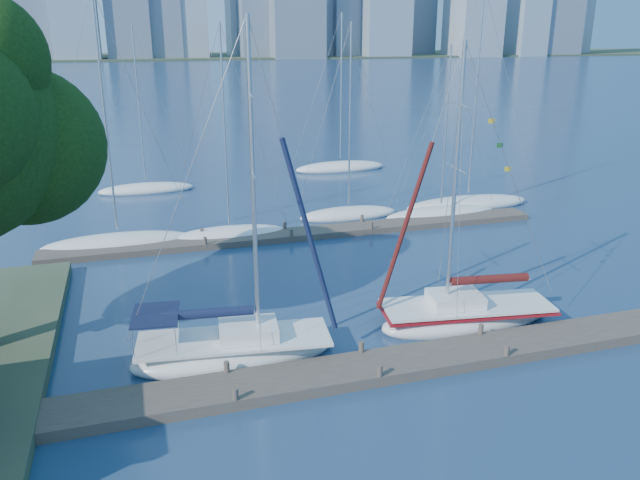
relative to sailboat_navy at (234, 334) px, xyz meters
name	(u,v)px	position (x,y,z in m)	size (l,w,h in m)	color
ground	(370,373)	(4.47, -2.41, -1.06)	(700.00, 700.00, 0.00)	navy
near_dock	(370,368)	(4.47, -2.41, -0.86)	(26.00, 2.00, 0.40)	#463C33
far_dock	(304,234)	(6.47, 13.59, -0.88)	(30.00, 1.80, 0.36)	#463C33
far_shore	(138,57)	(4.47, 317.59, -1.06)	(800.00, 100.00, 1.50)	#38472D
sailboat_navy	(234,334)	(0.00, 0.00, 0.00)	(7.90, 3.40, 12.76)	white
sailboat_maroon	(467,302)	(9.78, 0.20, -0.09)	(7.87, 3.52, 11.93)	white
bg_boat_0	(119,242)	(-4.21, 14.83, -0.79)	(8.53, 2.63, 14.15)	white
bg_boat_1	(230,234)	(2.12, 14.54, -0.81)	(7.25, 4.26, 12.54)	white
bg_boat_3	(348,214)	(10.37, 16.67, -0.81)	(6.93, 3.28, 12.64)	white
bg_boat_4	(441,214)	(16.27, 14.98, -0.83)	(7.88, 2.38, 11.33)	white
bg_boat_5	(468,204)	(19.18, 16.57, -0.78)	(9.54, 5.62, 14.94)	white
bg_boat_6	(146,189)	(-2.19, 27.80, -0.81)	(7.44, 3.79, 12.56)	white
bg_boat_7	(340,167)	(14.65, 31.01, -0.78)	(8.54, 4.27, 13.63)	white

